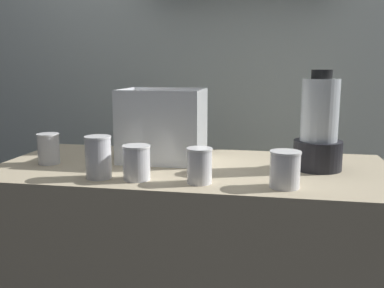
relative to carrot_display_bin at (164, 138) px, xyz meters
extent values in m
cube|color=tan|center=(0.12, -0.09, -0.53)|extent=(1.40, 0.64, 0.90)
cube|color=silver|center=(0.12, 0.68, 0.27)|extent=(2.60, 0.04, 2.50)
cube|color=white|center=(0.00, 0.00, -0.08)|extent=(0.30, 0.24, 0.01)
cube|color=white|center=(0.00, -0.12, 0.05)|extent=(0.30, 0.01, 0.27)
cube|color=white|center=(0.00, 0.12, 0.05)|extent=(0.30, 0.01, 0.27)
cube|color=white|center=(-0.15, 0.00, 0.05)|extent=(0.01, 0.24, 0.27)
cube|color=white|center=(0.15, 0.00, 0.05)|extent=(0.01, 0.24, 0.27)
cone|color=orange|center=(-0.01, -0.02, -0.06)|extent=(0.12, 0.17, 0.03)
cone|color=orange|center=(0.04, 0.00, -0.06)|extent=(0.20, 0.06, 0.02)
cone|color=orange|center=(-0.02, 0.01, -0.06)|extent=(0.11, 0.18, 0.03)
cone|color=orange|center=(-0.02, 0.01, -0.06)|extent=(0.05, 0.17, 0.03)
cone|color=orange|center=(0.00, -0.01, -0.04)|extent=(0.17, 0.03, 0.03)
cone|color=orange|center=(0.06, 0.03, -0.03)|extent=(0.05, 0.14, 0.03)
cone|color=orange|center=(0.01, 0.01, -0.04)|extent=(0.16, 0.13, 0.03)
cone|color=orange|center=(0.03, 0.01, -0.03)|extent=(0.15, 0.17, 0.03)
cone|color=orange|center=(-0.02, -0.01, -0.01)|extent=(0.08, 0.18, 0.03)
cone|color=orange|center=(0.00, -0.01, 0.00)|extent=(0.16, 0.07, 0.03)
cone|color=orange|center=(-0.02, 0.01, 0.01)|extent=(0.16, 0.15, 0.03)
cylinder|color=black|center=(0.56, -0.05, -0.03)|extent=(0.16, 0.16, 0.10)
cylinder|color=silver|center=(0.56, -0.05, 0.12)|extent=(0.13, 0.13, 0.21)
cylinder|color=maroon|center=(0.56, -0.05, 0.04)|extent=(0.11, 0.11, 0.04)
cylinder|color=black|center=(0.56, -0.05, 0.24)|extent=(0.07, 0.07, 0.03)
cylinder|color=white|center=(-0.40, -0.14, -0.03)|extent=(0.08, 0.08, 0.10)
cylinder|color=orange|center=(-0.40, -0.14, -0.04)|extent=(0.07, 0.07, 0.09)
cylinder|color=white|center=(-0.40, -0.14, 0.02)|extent=(0.08, 0.08, 0.01)
cylinder|color=white|center=(-0.14, -0.30, -0.02)|extent=(0.08, 0.08, 0.13)
cylinder|color=orange|center=(-0.14, -0.30, -0.04)|extent=(0.07, 0.07, 0.09)
cylinder|color=white|center=(-0.14, -0.30, 0.05)|extent=(0.08, 0.08, 0.01)
cylinder|color=white|center=(-0.01, -0.30, -0.03)|extent=(0.08, 0.08, 0.10)
cylinder|color=orange|center=(-0.01, -0.30, -0.04)|extent=(0.08, 0.08, 0.08)
cylinder|color=white|center=(-0.01, -0.30, 0.02)|extent=(0.09, 0.09, 0.01)
cylinder|color=white|center=(0.19, -0.30, -0.03)|extent=(0.08, 0.08, 0.10)
cylinder|color=yellow|center=(0.19, -0.30, -0.06)|extent=(0.07, 0.07, 0.06)
cylinder|color=white|center=(0.19, -0.30, 0.02)|extent=(0.08, 0.08, 0.01)
cylinder|color=white|center=(0.44, -0.30, -0.03)|extent=(0.09, 0.09, 0.10)
cylinder|color=orange|center=(0.44, -0.30, -0.05)|extent=(0.08, 0.08, 0.07)
cylinder|color=white|center=(0.44, -0.30, 0.02)|extent=(0.09, 0.09, 0.01)
camera|label=1|loc=(0.39, -1.52, 0.27)|focal=39.29mm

